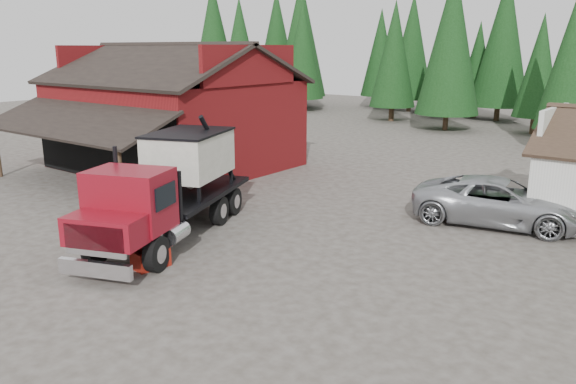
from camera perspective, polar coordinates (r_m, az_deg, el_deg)
The scene contains 9 objects.
ground at distance 20.03m, azimuth -11.62°, elevation -5.89°, with size 120.00×120.00×0.00m, color #433D35.
red_barn at distance 33.87m, azimuth -11.57°, elevation 7.10°, with size 12.80×13.63×7.18m.
conifer_backdrop at distance 56.46m, azimuth 22.51°, elevation 6.39°, with size 76.00×16.00×16.00m, color black, non-canonical shape.
near_pine_a at distance 54.18m, azimuth -4.90°, elevation 13.91°, with size 4.40×4.40×11.40m.
near_pine_b at distance 43.00m, azimuth 26.77°, elevation 11.66°, with size 3.96×3.96×10.40m.
near_pine_d at distance 49.69m, azimuth 16.24°, elevation 14.52°, with size 5.28×5.28×13.40m.
feed_truck at distance 20.96m, azimuth -11.86°, elevation 0.78°, with size 5.82×9.84×4.32m.
silver_car at distance 23.82m, azimuth 20.69°, elevation -0.93°, with size 3.07×6.65×1.85m, color #AFB1B7.
equip_box at distance 18.67m, azimuth -13.78°, elevation -6.56°, with size 0.70×1.10×0.60m, color maroon.
Camera 1 is at (14.35, -12.17, 6.86)m, focal length 35.00 mm.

